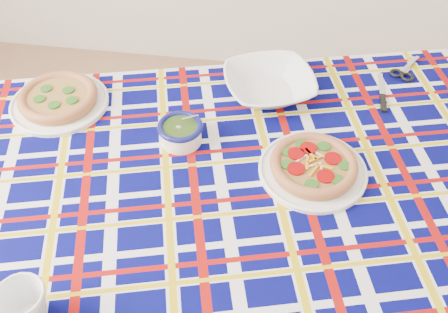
# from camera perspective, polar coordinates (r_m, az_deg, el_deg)

# --- Properties ---
(dining_table) EXTENTS (1.68, 1.29, 0.70)m
(dining_table) POSITION_cam_1_polar(r_m,az_deg,el_deg) (1.33, 2.41, -3.90)
(dining_table) COLOR brown
(dining_table) RESTS_ON floor
(tablecloth) EXTENTS (1.72, 1.33, 0.10)m
(tablecloth) POSITION_cam_1_polar(r_m,az_deg,el_deg) (1.32, 2.44, -3.26)
(tablecloth) COLOR #04054E
(tablecloth) RESTS_ON dining_table
(main_focaccia_plate) EXTENTS (0.36, 0.36, 0.06)m
(main_focaccia_plate) POSITION_cam_1_polar(r_m,az_deg,el_deg) (1.28, 10.20, -0.96)
(main_focaccia_plate) COLOR #A07038
(main_focaccia_plate) RESTS_ON tablecloth
(pesto_bowl) EXTENTS (0.15, 0.15, 0.07)m
(pesto_bowl) POSITION_cam_1_polar(r_m,az_deg,el_deg) (1.34, -4.99, 2.92)
(pesto_bowl) COLOR #1B320D
(pesto_bowl) RESTS_ON tablecloth
(serving_bowl) EXTENTS (0.34, 0.34, 0.06)m
(serving_bowl) POSITION_cam_1_polar(r_m,az_deg,el_deg) (1.50, 5.19, 8.18)
(serving_bowl) COLOR white
(serving_bowl) RESTS_ON tablecloth
(second_focaccia_plate) EXTENTS (0.34, 0.34, 0.05)m
(second_focaccia_plate) POSITION_cam_1_polar(r_m,az_deg,el_deg) (1.54, -18.43, 6.39)
(second_focaccia_plate) COLOR #A07038
(second_focaccia_plate) RESTS_ON tablecloth
(mug) EXTENTS (0.12, 0.12, 0.09)m
(mug) POSITION_cam_1_polar(r_m,az_deg,el_deg) (1.09, -21.81, -15.55)
(mug) COLOR white
(mug) RESTS_ON tablecloth
(table_knife) EXTENTS (0.02, 0.20, 0.01)m
(table_knife) POSITION_cam_1_polar(r_m,az_deg,el_deg) (1.61, 17.55, 7.79)
(table_knife) COLOR silver
(table_knife) RESTS_ON tablecloth
(kitchen_scissors) EXTENTS (0.15, 0.19, 0.01)m
(kitchen_scissors) POSITION_cam_1_polar(r_m,az_deg,el_deg) (1.73, 20.46, 9.81)
(kitchen_scissors) COLOR silver
(kitchen_scissors) RESTS_ON tablecloth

